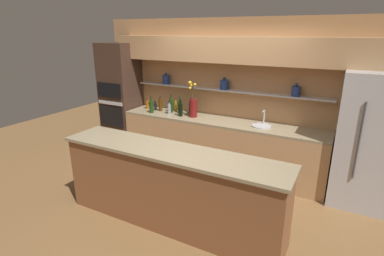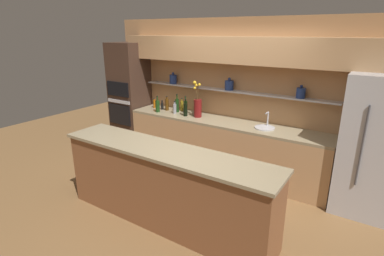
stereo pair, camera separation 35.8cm
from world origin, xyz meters
name	(u,v)px [view 1 (the left image)]	position (x,y,z in m)	size (l,w,h in m)	color
ground_plane	(190,203)	(0.00, 0.00, 0.00)	(12.00, 12.00, 0.00)	brown
back_wall_unit	(232,82)	(0.00, 1.53, 1.55)	(5.20, 0.44, 2.60)	tan
back_counter_unit	(219,145)	(-0.10, 1.24, 0.46)	(3.62, 0.62, 0.92)	tan
island_counter	(171,187)	(0.00, -0.51, 0.51)	(2.94, 0.61, 1.02)	brown
refrigerator	(371,142)	(2.16, 1.20, 0.95)	(0.88, 0.73, 1.89)	#B7B7BC
oven_tower	(121,98)	(-2.27, 1.24, 1.08)	(0.67, 0.64, 2.17)	#3D281E
flower_vase	(193,106)	(-0.61, 1.22, 1.11)	(0.16, 0.14, 0.64)	maroon
sink_fixture	(262,125)	(0.63, 1.25, 0.94)	(0.31, 0.31, 0.25)	#B7B7BC
bottle_spirit_0	(160,105)	(-1.35, 1.29, 1.04)	(0.07, 0.07, 0.28)	#4C2D0C
bottle_wine_1	(171,105)	(-1.12, 1.31, 1.05)	(0.07, 0.07, 0.34)	#193814
bottle_sauce_2	(147,104)	(-1.68, 1.32, 1.00)	(0.05, 0.05, 0.20)	#9E4C0A
bottle_wine_3	(180,107)	(-0.95, 1.33, 1.04)	(0.07, 0.07, 0.32)	#193814
bottle_oil_4	(176,106)	(-1.09, 1.43, 1.02)	(0.06, 0.06, 0.25)	olive
bottle_wine_5	(191,108)	(-0.75, 1.41, 1.03)	(0.07, 0.07, 0.30)	black
bottle_sauce_6	(155,106)	(-1.47, 1.30, 0.99)	(0.05, 0.05, 0.18)	black
bottle_spirit_7	(169,109)	(-1.09, 1.19, 1.02)	(0.06, 0.06, 0.23)	gray
bottle_wine_8	(151,107)	(-1.42, 1.10, 1.03)	(0.08, 0.08, 0.31)	#193814
bottle_wine_9	(181,110)	(-0.82, 1.15, 1.04)	(0.07, 0.07, 0.32)	black
bottle_sauce_10	(190,110)	(-0.72, 1.33, 1.00)	(0.05, 0.05, 0.19)	black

